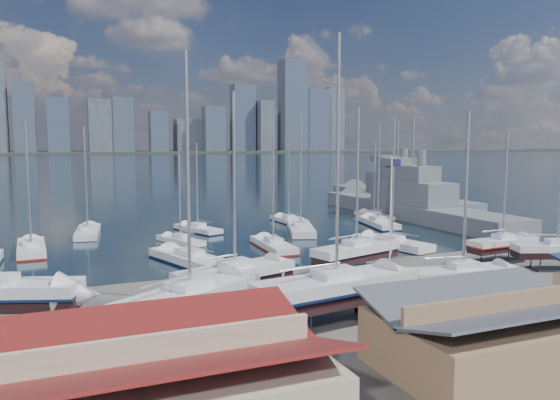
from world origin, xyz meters
name	(u,v)px	position (x,y,z in m)	size (l,w,h in m)	color
ground	(345,293)	(0.00, -10.00, 0.00)	(1400.00, 1400.00, 0.00)	#605E59
water	(91,163)	(0.00, 300.00, -0.15)	(1400.00, 600.00, 0.40)	#1B313F
far_shore	(75,153)	(0.00, 560.00, 1.10)	(1400.00, 80.00, 2.20)	#2D332D
skyline	(65,115)	(-7.83, 553.76, 39.09)	(639.14, 43.80, 107.69)	#475166
shed_red	(155,383)	(-18.00, -26.00, 2.32)	(14.70, 9.45, 4.51)	#BFB293
shed_grey	(493,330)	(0.00, -26.00, 2.15)	(12.60, 8.40, 4.17)	#8C6B4C
sailboat_cradle_1	(190,300)	(-13.76, -14.27, 2.16)	(10.95, 8.69, 17.76)	#2D2D33
sailboat_cradle_2	(235,275)	(-8.99, -8.80, 2.07)	(10.11, 5.38, 15.90)	#2D2D33
sailboat_cradle_3	(336,289)	(-4.02, -15.80, 2.24)	(12.43, 5.11, 19.24)	#2D2D33
sailboat_cradle_4	(356,251)	(4.28, -4.40, 2.04)	(9.71, 5.13, 15.32)	#2D2D33
sailboat_cradle_5	(463,276)	(7.19, -15.43, 1.99)	(9.11, 3.53, 14.47)	#2D2D33
sailboat_cradle_6	(503,244)	(20.30, -6.22, 1.93)	(8.19, 2.87, 13.22)	#2D2D33
sailboat_cradle_7	(557,250)	(22.61, -10.72, 1.95)	(8.44, 5.12, 13.54)	#2D2D33
sailboat_moored_1	(31,250)	(-24.09, 17.53, 0.31)	(3.24, 10.28, 15.22)	black
sailboat_moored_2	(88,234)	(-17.68, 26.55, 0.32)	(3.92, 10.06, 14.79)	black
sailboat_moored_3	(189,261)	(-9.28, 5.13, 0.31)	(6.49, 11.68, 16.83)	black
sailboat_moored_4	(180,241)	(-7.70, 16.50, 0.33)	(4.77, 7.80, 11.40)	black
sailboat_moored_5	(198,230)	(-3.71, 23.99, 0.31)	(5.18, 8.77, 12.67)	black
sailboat_moored_6	(273,246)	(1.37, 9.10, 0.31)	(3.05, 9.63, 14.25)	black
sailboat_moored_7	(301,230)	(8.95, 18.10, 0.32)	(6.67, 11.47, 16.72)	black
sailboat_moored_8	(289,221)	(10.91, 26.61, 0.31)	(2.87, 8.54, 12.58)	black
sailboat_moored_9	(392,245)	(14.49, 4.83, 0.32)	(5.24, 10.75, 15.65)	black
sailboat_moored_10	(378,224)	(21.69, 18.96, 0.31)	(4.86, 10.73, 15.49)	black
sailboat_moored_11	(374,217)	(25.49, 26.00, 0.31)	(2.41, 8.56, 12.80)	black
naval_ship_east	(411,208)	(31.46, 24.39, 1.66)	(7.10, 44.34, 17.99)	#5B5F65
naval_ship_west	(397,196)	(40.19, 41.15, 1.66)	(8.88, 43.14, 17.86)	#5B5F65
car_a	(214,364)	(-14.18, -21.31, 0.70)	(1.64, 4.09, 1.39)	gray
car_b	(259,339)	(-10.77, -18.86, 0.69)	(1.47, 4.22, 1.39)	gray
car_c	(390,316)	(-1.35, -18.32, 0.75)	(2.49, 5.39, 1.50)	gray
car_d	(532,295)	(11.47, -18.11, 0.74)	(2.07, 5.10, 1.48)	gray
flagpole	(391,211)	(5.42, -8.28, 6.25)	(0.97, 0.12, 10.95)	white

